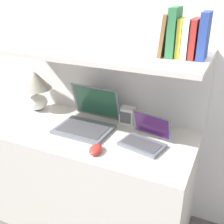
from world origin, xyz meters
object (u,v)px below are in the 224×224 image
object	(u,v)px
router_box	(128,115)
book_red	(194,39)
book_yellow	(181,38)
book_green	(174,32)
book_brown	(166,35)
computer_mouse	(96,149)
table_lamp	(35,86)
book_blue	(204,36)
laptop_large	(88,120)
laptop_small	(145,138)
book_white	(187,38)

from	to	relation	value
router_box	book_red	xyz separation A→B (m)	(0.40, -0.16, 0.56)
book_yellow	book_green	distance (m)	0.04
book_brown	computer_mouse	bearing A→B (deg)	-137.25
table_lamp	book_green	xyz separation A→B (m)	(1.00, -0.09, 0.46)
book_blue	book_green	size ratio (longest dim) A/B	0.93
laptop_large	book_red	xyz separation A→B (m)	(0.62, 0.01, 0.57)
laptop_large	book_red	distance (m)	0.84
book_green	book_blue	bearing A→B (deg)	0.00
router_box	laptop_large	bearing A→B (deg)	-141.93
laptop_large	book_green	xyz separation A→B (m)	(0.51, 0.01, 0.59)
computer_mouse	book_blue	size ratio (longest dim) A/B	0.54
computer_mouse	book_brown	world-z (taller)	book_brown
book_red	book_green	distance (m)	0.11
table_lamp	book_green	bearing A→B (deg)	-4.93
router_box	book_green	world-z (taller)	book_green
table_lamp	laptop_large	distance (m)	0.51
book_red	book_blue	bearing A→B (deg)	0.00
table_lamp	book_red	size ratio (longest dim) A/B	1.55
book_blue	book_yellow	distance (m)	0.11
book_red	computer_mouse	bearing A→B (deg)	-148.50
book_blue	book_brown	world-z (taller)	book_blue
book_red	book_green	size ratio (longest dim) A/B	0.79
laptop_small	book_green	world-z (taller)	book_green
table_lamp	laptop_small	xyz separation A→B (m)	(0.90, -0.14, -0.15)
laptop_small	book_blue	world-z (taller)	book_blue
laptop_small	book_blue	distance (m)	0.65
router_box	book_yellow	size ratio (longest dim) A/B	0.59
book_blue	book_brown	bearing A→B (deg)	180.00
laptop_small	computer_mouse	size ratio (longest dim) A/B	2.35
laptop_large	book_blue	size ratio (longest dim) A/B	1.56
table_lamp	router_box	bearing A→B (deg)	5.69
laptop_large	book_blue	distance (m)	0.88
book_brown	book_white	bearing A→B (deg)	-0.00
table_lamp	book_white	distance (m)	1.16
book_yellow	book_brown	bearing A→B (deg)	180.00
book_white	book_brown	size ratio (longest dim) A/B	0.92
router_box	book_blue	bearing A→B (deg)	-19.26
book_blue	book_white	size ratio (longest dim) A/B	1.16
laptop_large	book_yellow	size ratio (longest dim) A/B	1.85
table_lamp	laptop_large	bearing A→B (deg)	-11.40
router_box	book_brown	xyz separation A→B (m)	(0.26, -0.16, 0.57)
book_red	book_yellow	bearing A→B (deg)	180.00
router_box	book_white	xyz separation A→B (m)	(0.37, -0.16, 0.56)
computer_mouse	book_white	world-z (taller)	book_white
book_blue	book_white	xyz separation A→B (m)	(-0.08, 0.00, -0.02)
computer_mouse	laptop_large	bearing A→B (deg)	127.02
book_blue	book_red	world-z (taller)	book_blue
book_blue	book_white	bearing A→B (deg)	180.00
book_blue	laptop_large	bearing A→B (deg)	-178.96
laptop_small	book_yellow	bearing A→B (deg)	23.07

